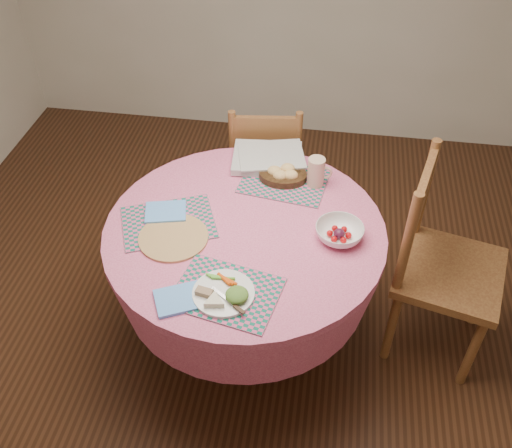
# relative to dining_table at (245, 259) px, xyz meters

# --- Properties ---
(ground) EXTENTS (4.00, 4.00, 0.00)m
(ground) POSITION_rel_dining_table_xyz_m (0.00, 0.00, -0.56)
(ground) COLOR #331C0F
(ground) RESTS_ON ground
(room_envelope) EXTENTS (4.01, 4.01, 2.71)m
(room_envelope) POSITION_rel_dining_table_xyz_m (0.00, 0.00, 1.16)
(room_envelope) COLOR silver
(room_envelope) RESTS_ON ground
(dining_table) EXTENTS (1.24, 1.24, 0.75)m
(dining_table) POSITION_rel_dining_table_xyz_m (0.00, 0.00, 0.00)
(dining_table) COLOR pink
(dining_table) RESTS_ON ground
(chair_right) EXTENTS (0.57, 0.59, 1.05)m
(chair_right) POSITION_rel_dining_table_xyz_m (0.89, 0.13, -0.01)
(chair_right) COLOR brown
(chair_right) RESTS_ON ground
(chair_back) EXTENTS (0.47, 0.46, 0.91)m
(chair_back) POSITION_rel_dining_table_xyz_m (-0.02, 0.83, -0.08)
(chair_back) COLOR brown
(chair_back) RESTS_ON ground
(placemat_front) EXTENTS (0.45, 0.37, 0.01)m
(placemat_front) POSITION_rel_dining_table_xyz_m (-0.01, -0.38, 0.20)
(placemat_front) COLOR #116350
(placemat_front) RESTS_ON dining_table
(placemat_left) EXTENTS (0.48, 0.43, 0.01)m
(placemat_left) POSITION_rel_dining_table_xyz_m (-0.34, -0.02, 0.20)
(placemat_left) COLOR #116350
(placemat_left) RESTS_ON dining_table
(placemat_back) EXTENTS (0.44, 0.35, 0.01)m
(placemat_back) POSITION_rel_dining_table_xyz_m (0.13, 0.35, 0.20)
(placemat_back) COLOR #116350
(placemat_back) RESTS_ON dining_table
(wicker_trivet) EXTENTS (0.30, 0.30, 0.01)m
(wicker_trivet) POSITION_rel_dining_table_xyz_m (-0.29, -0.11, 0.20)
(wicker_trivet) COLOR #A46C47
(wicker_trivet) RESTS_ON dining_table
(napkin_near) EXTENTS (0.22, 0.20, 0.01)m
(napkin_near) POSITION_rel_dining_table_xyz_m (-0.18, -0.44, 0.20)
(napkin_near) COLOR #5EA0F3
(napkin_near) RESTS_ON dining_table
(napkin_far) EXTENTS (0.21, 0.18, 0.01)m
(napkin_far) POSITION_rel_dining_table_xyz_m (-0.37, 0.04, 0.21)
(napkin_far) COLOR #5EA0F3
(napkin_far) RESTS_ON placemat_left
(dinner_plate) EXTENTS (0.24, 0.24, 0.05)m
(dinner_plate) POSITION_rel_dining_table_xyz_m (-0.01, -0.40, 0.22)
(dinner_plate) COLOR white
(dinner_plate) RESTS_ON placemat_front
(bread_bowl) EXTENTS (0.23, 0.23, 0.08)m
(bread_bowl) POSITION_rel_dining_table_xyz_m (0.12, 0.37, 0.23)
(bread_bowl) COLOR black
(bread_bowl) RESTS_ON placemat_back
(latte_mug) EXTENTS (0.12, 0.08, 0.14)m
(latte_mug) POSITION_rel_dining_table_xyz_m (0.28, 0.35, 0.27)
(latte_mug) COLOR #D4AD91
(latte_mug) RESTS_ON placemat_back
(fruit_bowl) EXTENTS (0.26, 0.26, 0.06)m
(fruit_bowl) POSITION_rel_dining_table_xyz_m (0.41, -0.00, 0.23)
(fruit_bowl) COLOR white
(fruit_bowl) RESTS_ON dining_table
(newspaper_stack) EXTENTS (0.39, 0.32, 0.04)m
(newspaper_stack) POSITION_rel_dining_table_xyz_m (0.03, 0.50, 0.22)
(newspaper_stack) COLOR silver
(newspaper_stack) RESTS_ON dining_table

